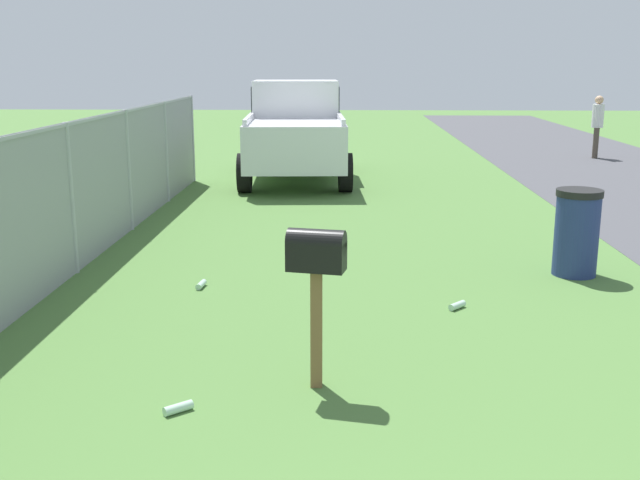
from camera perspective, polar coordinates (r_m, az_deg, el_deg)
The scene contains 8 objects.
mailbox at distance 5.71m, azimuth -0.28°, elevation -1.79°, with size 0.28×0.47×1.26m.
pickup_truck at distance 16.45m, azimuth -1.84°, elevation 8.47°, with size 4.95×2.44×2.09m.
trash_bin at distance 9.42m, azimuth 18.79°, elevation 0.55°, with size 0.54×0.54×1.03m.
pedestrian at distance 21.31m, azimuth 20.19°, elevation 8.33°, with size 0.47×0.31×1.63m.
fence_section at distance 9.39m, azimuth -18.29°, elevation 3.36°, with size 14.53×0.07×1.80m.
litter_bottle_far_scatter at distance 7.93m, azimuth 10.30°, elevation -4.88°, with size 0.07×0.07×0.22m, color #B2D8BF.
litter_bottle_midfield_b at distance 8.62m, azimuth -8.95°, elevation -3.35°, with size 0.07×0.07×0.22m, color #B2D8BF.
litter_bottle_midfield_a at distance 5.70m, azimuth -10.64°, elevation -12.35°, with size 0.07×0.07×0.22m, color #B2D8BF.
Camera 1 is at (-0.58, 0.98, 2.48)m, focal length 42.44 mm.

